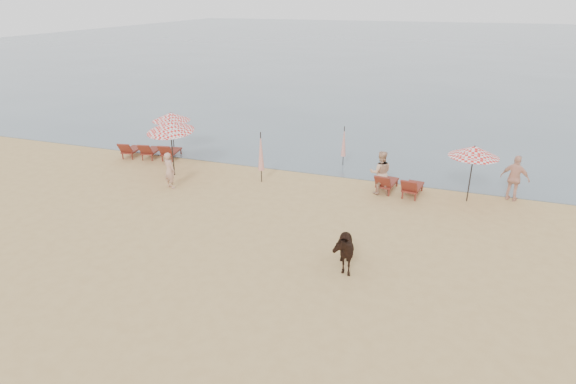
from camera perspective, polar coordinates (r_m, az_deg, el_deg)
name	(u,v)px	position (r m, az deg, el deg)	size (l,w,h in m)	color
ground	(230,291)	(14.10, -6.93, -11.52)	(120.00, 120.00, 0.00)	tan
sea	(432,43)	(90.88, 16.68, 16.59)	(160.00, 140.00, 0.06)	#51606B
lounger_cluster_left	(150,150)	(25.69, -16.06, 4.77)	(3.02, 2.10, 0.61)	maroon
lounger_cluster_right	(399,185)	(20.68, 12.98, 0.87)	(1.96, 1.90, 0.63)	maroon
umbrella_open_left_a	(171,117)	(25.79, -13.68, 8.68)	(1.94, 1.94, 2.21)	black
umbrella_open_left_b	(170,126)	(22.42, -13.82, 7.60)	(2.12, 2.16, 2.71)	black
umbrella_open_right	(474,151)	(20.26, 21.20, 4.51)	(1.93, 1.93, 2.36)	black
umbrella_closed_left	(261,152)	(21.25, -3.23, 4.81)	(0.28, 0.28, 2.30)	black
umbrella_closed_right	(344,142)	(23.56, 6.64, 5.95)	(0.24, 0.24, 1.97)	black
cow	(342,248)	(14.83, 6.38, -6.61)	(0.72, 1.59, 1.34)	black
beachgoer_left	(169,170)	(21.34, -13.88, 2.51)	(0.59, 0.38, 1.61)	tan
beachgoer_right_a	(380,173)	(20.42, 10.91, 2.27)	(0.91, 0.71, 1.88)	tan
beachgoer_right_b	(515,178)	(21.43, 25.30, 1.47)	(1.12, 0.47, 1.91)	#E3A78E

